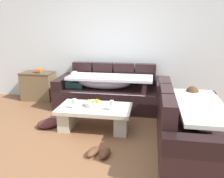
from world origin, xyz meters
name	(u,v)px	position (x,y,z in m)	size (l,w,h in m)	color
ground_plane	(79,143)	(0.00, 0.00, 0.00)	(14.00, 14.00, 0.00)	brown
back_wall	(106,40)	(0.00, 2.15, 1.35)	(9.00, 0.10, 2.70)	silver
couch_along_wall	(109,92)	(0.16, 1.62, 0.33)	(2.21, 0.92, 0.88)	black
couch_near_window	(191,127)	(1.58, 0.08, 0.34)	(0.92, 1.92, 0.88)	black
coffee_table	(95,115)	(0.11, 0.54, 0.24)	(1.20, 0.68, 0.38)	beige
fruit_bowl	(94,103)	(0.08, 0.59, 0.42)	(0.28, 0.28, 0.10)	silver
wine_glass_near_left	(74,102)	(-0.19, 0.40, 0.50)	(0.07, 0.07, 0.17)	silver
wine_glass_near_right	(112,104)	(0.42, 0.42, 0.50)	(0.07, 0.07, 0.17)	silver
open_magazine	(113,107)	(0.41, 0.57, 0.39)	(0.28, 0.21, 0.01)	white
side_cabinet	(38,86)	(-1.54, 1.85, 0.32)	(0.72, 0.44, 0.64)	brown
book_stack_on_cabinet	(39,71)	(-1.50, 1.85, 0.68)	(0.17, 0.22, 0.09)	#338C59
pair_of_shoes	(99,152)	(0.37, -0.29, 0.04)	(0.34, 0.30, 0.09)	#59331E
crumpled_garment	(49,123)	(-0.69, 0.47, 0.06)	(0.40, 0.32, 0.12)	#4C2323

